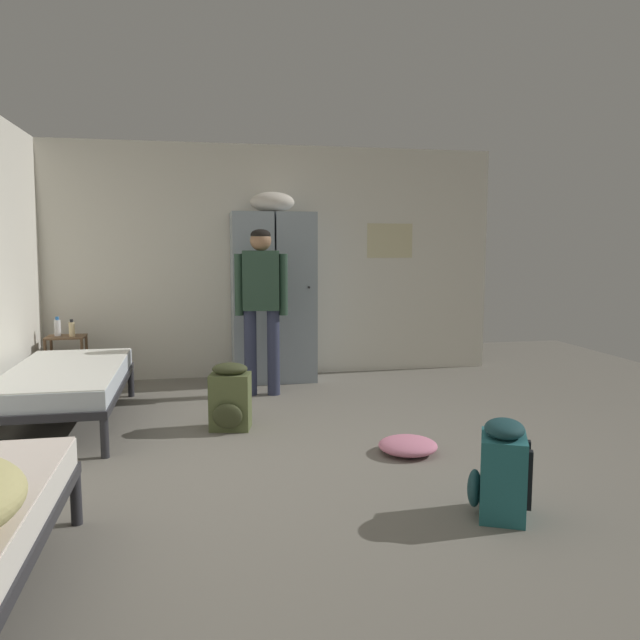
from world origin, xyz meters
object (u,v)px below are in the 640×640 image
at_px(water_bottle, 57,327).
at_px(lotion_bottle, 72,329).
at_px(locker_bank, 273,293).
at_px(backpack_teal, 501,471).
at_px(clothes_pile_pink, 408,446).
at_px(backpack_olive, 230,398).
at_px(bed_left_rear, 66,380).
at_px(shelf_unit, 67,357).
at_px(person_traveler, 261,296).

bearing_deg(water_bottle, lotion_bottle, -21.80).
relative_size(locker_bank, backpack_teal, 3.76).
bearing_deg(water_bottle, clothes_pile_pink, -41.91).
bearing_deg(backpack_olive, lotion_bottle, 131.98).
distance_m(backpack_teal, clothes_pile_pink, 1.13).
relative_size(locker_bank, bed_left_rear, 1.09).
bearing_deg(water_bottle, backpack_olive, -46.32).
distance_m(water_bottle, backpack_olive, 2.44).
bearing_deg(shelf_unit, backpack_teal, -51.12).
xyz_separation_m(person_traveler, backpack_teal, (1.00, -3.09, -0.74)).
relative_size(lotion_bottle, backpack_olive, 0.32).
bearing_deg(person_traveler, clothes_pile_pink, -66.92).
xyz_separation_m(backpack_olive, backpack_teal, (1.38, -1.95, 0.00)).
bearing_deg(locker_bank, backpack_teal, -77.97).
xyz_separation_m(person_traveler, backpack_olive, (-0.38, -1.14, -0.74)).
bearing_deg(backpack_teal, bed_left_rear, 139.11).
bearing_deg(person_traveler, shelf_unit, 163.47).
relative_size(backpack_teal, clothes_pile_pink, 1.29).
relative_size(water_bottle, clothes_pile_pink, 0.46).
xyz_separation_m(backpack_olive, clothes_pile_pink, (1.23, -0.85, -0.20)).
xyz_separation_m(locker_bank, backpack_teal, (0.80, -3.76, -0.71)).
distance_m(bed_left_rear, clothes_pile_pink, 2.86).
bearing_deg(person_traveler, water_bottle, 163.57).
distance_m(person_traveler, clothes_pile_pink, 2.36).
relative_size(lotion_bottle, backpack_teal, 0.32).
relative_size(person_traveler, backpack_olive, 3.01).
height_order(bed_left_rear, water_bottle, water_bottle).
height_order(locker_bank, shelf_unit, locker_bank).
bearing_deg(bed_left_rear, backpack_teal, -40.89).
bearing_deg(shelf_unit, lotion_bottle, -29.74).
relative_size(locker_bank, water_bottle, 10.43).
bearing_deg(locker_bank, clothes_pile_pink, -76.30).
relative_size(shelf_unit, clothes_pile_pink, 1.33).
bearing_deg(locker_bank, water_bottle, -178.21).
relative_size(lotion_bottle, clothes_pile_pink, 0.41).
bearing_deg(backpack_teal, water_bottle, 129.47).
height_order(shelf_unit, lotion_bottle, lotion_bottle).
height_order(backpack_olive, clothes_pile_pink, backpack_olive).
bearing_deg(lotion_bottle, shelf_unit, 150.26).
bearing_deg(lotion_bottle, backpack_teal, -51.49).
bearing_deg(backpack_teal, locker_bank, 102.03).
distance_m(locker_bank, person_traveler, 0.70).
xyz_separation_m(bed_left_rear, clothes_pile_pink, (2.56, -1.25, -0.32)).
xyz_separation_m(person_traveler, lotion_bottle, (-1.89, 0.54, -0.35)).
bearing_deg(lotion_bottle, locker_bank, 3.56).
distance_m(bed_left_rear, backpack_olive, 1.39).
distance_m(bed_left_rear, water_bottle, 1.41).
xyz_separation_m(lotion_bottle, backpack_olive, (1.51, -1.68, -0.39)).
xyz_separation_m(locker_bank, lotion_bottle, (-2.09, -0.13, -0.32)).
bearing_deg(water_bottle, person_traveler, -16.43).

